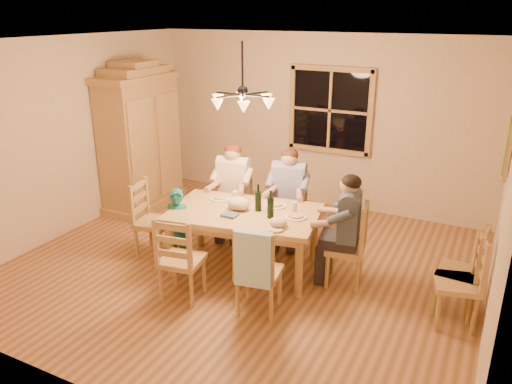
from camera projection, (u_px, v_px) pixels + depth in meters
The scene contains 33 objects.
floor at pixel (244, 266), 6.23m from camera, with size 5.50×5.50×0.00m, color brown.
ceiling at pixel (242, 41), 5.30m from camera, with size 5.50×5.00×0.02m, color white.
wall_back at pixel (318, 122), 7.86m from camera, with size 5.50×0.02×2.70m, color #CEB491.
wall_left at pixel (69, 137), 6.93m from camera, with size 0.02×5.00×2.70m, color #CEB491.
wall_right at pixel (506, 201), 4.60m from camera, with size 0.02×5.00×2.70m, color #CEB491.
window at pixel (330, 110), 7.68m from camera, with size 1.30×0.06×1.30m.
painting at pixel (509, 145), 5.53m from camera, with size 0.06×0.78×0.64m.
chandelier at pixel (243, 99), 5.51m from camera, with size 0.77×0.68×0.71m.
armoire at pixel (141, 142), 7.81m from camera, with size 0.66×1.40×2.30m.
dining_table at pixel (244, 219), 5.96m from camera, with size 1.91×1.35×0.76m.
chair_far_left at pixel (233, 216), 6.95m from camera, with size 0.50×0.49×0.99m.
chair_far_right at pixel (288, 223), 6.73m from camera, with size 0.50×0.49×0.99m.
chair_near_left at pixel (182, 272), 5.47m from camera, with size 0.50×0.49×0.99m.
chair_near_right at pixel (259, 285), 5.22m from camera, with size 0.50×0.49×0.99m.
chair_end_left at pixel (155, 233), 6.43m from camera, with size 0.49×0.50×0.99m.
chair_end_right at pixel (345, 260), 5.75m from camera, with size 0.49×0.50×0.99m.
adult_woman at pixel (233, 180), 6.77m from camera, with size 0.44×0.48×0.87m.
adult_plaid_man at pixel (289, 185), 6.55m from camera, with size 0.44×0.48×0.87m.
adult_slate_man at pixel (348, 217), 5.56m from camera, with size 0.48×0.44×0.87m.
towel at pixel (253, 259), 4.91m from camera, with size 0.38×0.10×0.58m, color #AFE0ED.
wine_bottle_a at pixel (258, 198), 5.88m from camera, with size 0.08×0.08×0.33m, color black.
wine_bottle_b at pixel (271, 204), 5.69m from camera, with size 0.08×0.08×0.33m, color black.
plate_woman at pixel (220, 198), 6.30m from camera, with size 0.26×0.26×0.02m, color white.
plate_plaid at pixel (276, 206), 6.07m from camera, with size 0.26×0.26×0.02m, color white.
plate_slate at pixel (296, 217), 5.73m from camera, with size 0.26×0.26×0.02m, color white.
wine_glass_a at pixel (235, 197), 6.18m from camera, with size 0.06×0.06×0.14m, color silver.
wine_glass_b at pixel (294, 208), 5.83m from camera, with size 0.06×0.06×0.14m, color silver.
cap at pixel (278, 222), 5.48m from camera, with size 0.20×0.20×0.11m, color #CAC186.
napkin at pixel (230, 215), 5.77m from camera, with size 0.18×0.14×0.03m, color #44637E.
cloth_bundle at pixel (238, 203), 5.95m from camera, with size 0.28×0.22×0.15m, color #BCB488.
child at pixel (178, 228), 6.10m from camera, with size 0.36×0.24×1.00m, color #1A7671.
chair_spare_front at pixel (457, 286), 5.20m from camera, with size 0.46×0.47×0.99m.
chair_spare_back at pixel (454, 296), 5.01m from camera, with size 0.52×0.53×0.99m.
Camera 1 is at (2.62, -4.87, 3.02)m, focal length 35.00 mm.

